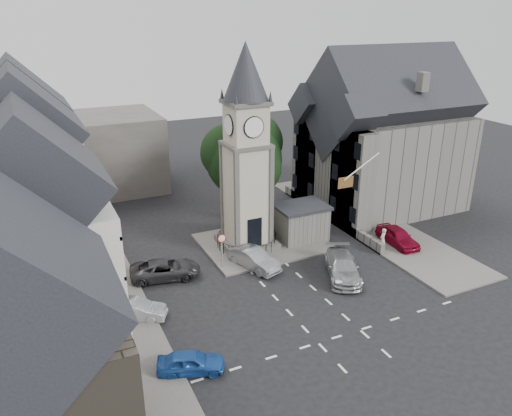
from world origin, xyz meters
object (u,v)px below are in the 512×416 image
car_east_red (398,236)px  car_west_blue (191,362)px  pedestrian (383,239)px  clock_tower (246,152)px  stone_shelter (301,222)px

car_east_red → car_west_blue: bearing=-156.0°
car_east_red → pedestrian: bearing=-168.4°
clock_tower → car_east_red: size_ratio=3.67×
clock_tower → stone_shelter: size_ratio=3.78×
stone_shelter → car_west_blue: stone_shelter is taller
car_west_blue → car_east_red: size_ratio=0.82×
car_west_blue → pedestrian: bearing=-48.2°
clock_tower → pedestrian: clock_tower is taller
clock_tower → car_west_blue: size_ratio=4.46×
stone_shelter → pedestrian: (4.91, -4.76, -0.59)m
car_west_blue → car_east_red: (20.55, 7.70, 0.13)m
clock_tower → stone_shelter: clock_tower is taller
clock_tower → car_west_blue: 17.30m
stone_shelter → clock_tower: bearing=174.2°
pedestrian → clock_tower: bearing=-54.4°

